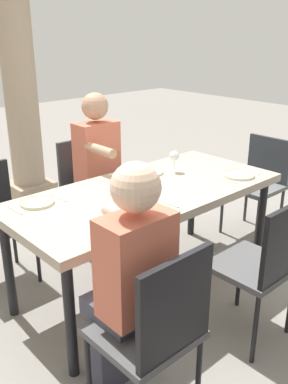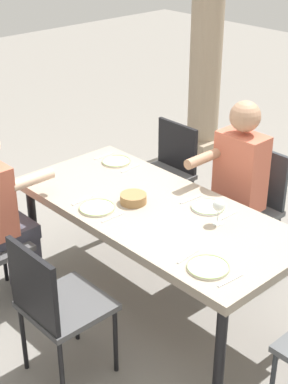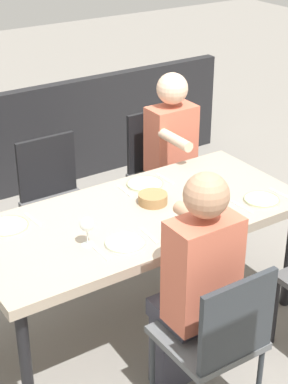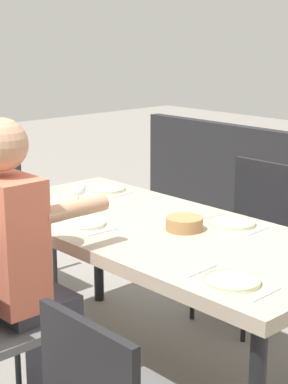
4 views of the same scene
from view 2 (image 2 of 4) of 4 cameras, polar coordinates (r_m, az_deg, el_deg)
ground_plane at (r=4.13m, az=0.90°, el=-10.87°), size 16.00×16.00×0.00m
dining_table at (r=3.73m, az=0.98°, el=-2.37°), size 1.92×0.88×0.77m
chair_west_north at (r=4.83m, az=2.18°, el=2.34°), size 0.44×0.44×0.87m
chair_mid_north at (r=4.32m, az=10.23°, el=-0.95°), size 0.44×0.44×0.92m
chair_mid_south at (r=3.31m, az=-8.71°, el=-10.53°), size 0.44×0.44×0.92m
diner_woman_green at (r=3.93m, az=-13.74°, el=-1.76°), size 0.35×0.50×1.28m
diner_man_white at (r=4.10m, az=8.67°, el=0.35°), size 0.34×0.49×1.33m
stone_column_near at (r=6.08m, az=6.25°, el=17.24°), size 0.43×0.43×3.06m
plate_0 at (r=4.32m, az=-2.71°, el=2.99°), size 0.21×0.21×0.02m
fork_0 at (r=4.42m, az=-3.97°, el=3.51°), size 0.02×0.17×0.01m
spoon_0 at (r=4.21m, az=-1.38°, el=2.31°), size 0.03×0.17×0.01m
plate_1 at (r=3.69m, az=-4.57°, el=-1.53°), size 0.23×0.23×0.02m
fork_1 at (r=3.80m, az=-5.98°, el=-0.80°), size 0.02×0.17×0.01m
spoon_1 at (r=3.59m, az=-3.07°, el=-2.46°), size 0.02×0.17×0.01m
plate_2 at (r=3.71m, az=6.21°, el=-1.45°), size 0.21×0.21×0.02m
wine_glass_2 at (r=3.50m, az=7.23°, el=-1.35°), size 0.08×0.08×0.16m
fork_2 at (r=3.80m, az=4.52°, el=-0.73°), size 0.03×0.17×0.01m
spoon_2 at (r=3.63m, az=7.98°, el=-2.36°), size 0.02×0.17×0.01m
plate_3 at (r=3.14m, az=6.24°, el=-7.25°), size 0.23×0.23×0.02m
fork_3 at (r=3.23m, az=4.23°, el=-6.25°), size 0.03×0.17×0.01m
spoon_3 at (r=3.07m, az=8.35°, el=-8.48°), size 0.03×0.17×0.01m
bread_basket at (r=3.74m, az=-1.04°, el=-0.64°), size 0.17×0.17×0.06m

